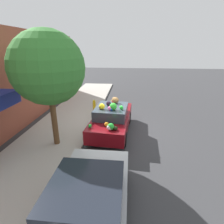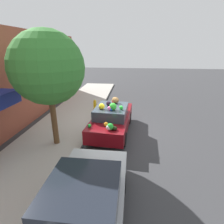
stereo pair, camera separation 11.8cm
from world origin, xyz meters
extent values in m
plane|color=#38383A|center=(0.00, 0.00, 0.00)|extent=(60.00, 60.00, 0.00)
cube|color=#B2ADA3|center=(0.00, 2.70, 0.06)|extent=(24.00, 3.20, 0.13)
cube|color=#9E4C38|center=(0.00, 4.95, 2.55)|extent=(18.00, 0.30, 5.09)
cylinder|color=brown|center=(-1.61, 2.28, 1.27)|extent=(0.24, 0.24, 2.28)
sphere|color=#388433|center=(-1.61, 2.28, 3.41)|extent=(2.87, 2.87, 2.87)
cylinder|color=gold|center=(2.92, 1.47, 0.40)|extent=(0.20, 0.20, 0.55)
sphere|color=gold|center=(2.92, 1.47, 0.74)|extent=(0.18, 0.18, 0.18)
cube|color=maroon|center=(0.00, -0.04, 0.64)|extent=(4.27, 1.99, 0.63)
cube|color=#333D47|center=(-0.17, -0.03, 1.20)|extent=(1.97, 1.62, 0.48)
cylinder|color=black|center=(1.34, 0.64, 0.33)|extent=(0.67, 0.23, 0.66)
cylinder|color=black|center=(1.23, -0.91, 0.33)|extent=(0.67, 0.23, 0.66)
cylinder|color=black|center=(-1.23, 0.83, 0.33)|extent=(0.67, 0.23, 0.66)
cylinder|color=black|center=(-1.34, -0.72, 0.33)|extent=(0.67, 0.23, 0.66)
sphere|color=pink|center=(1.15, -0.29, 1.04)|extent=(0.23, 0.23, 0.16)
sphere|color=blue|center=(-0.72, -0.07, 1.52)|extent=(0.24, 0.24, 0.17)
ellipsoid|color=black|center=(-1.69, -0.33, 1.03)|extent=(0.31, 0.30, 0.15)
sphere|color=green|center=(-1.58, 0.75, 1.03)|extent=(0.18, 0.18, 0.15)
sphere|color=yellow|center=(-0.56, 0.38, 1.58)|extent=(0.37, 0.37, 0.27)
sphere|color=pink|center=(1.00, 0.32, 1.08)|extent=(0.34, 0.34, 0.25)
sphere|color=green|center=(-0.64, -0.15, 1.61)|extent=(0.45, 0.45, 0.34)
ellipsoid|color=white|center=(-1.74, -0.13, 1.07)|extent=(0.35, 0.37, 0.23)
sphere|color=green|center=(-1.71, -0.16, 1.10)|extent=(0.40, 0.40, 0.28)
sphere|color=pink|center=(-0.71, -0.01, 1.54)|extent=(0.27, 0.27, 0.21)
ellipsoid|color=green|center=(-0.56, -0.53, 1.54)|extent=(0.27, 0.26, 0.20)
sphere|color=white|center=(0.99, -0.09, 1.09)|extent=(0.36, 0.36, 0.26)
ellipsoid|color=brown|center=(0.45, -0.16, 1.60)|extent=(0.52, 0.53, 0.32)
sphere|color=#925929|center=(1.77, 0.17, 1.06)|extent=(0.26, 0.26, 0.21)
ellipsoid|color=red|center=(0.44, -0.10, 1.52)|extent=(0.30, 0.31, 0.17)
sphere|color=orange|center=(-1.39, 0.06, 1.05)|extent=(0.19, 0.19, 0.19)
sphere|color=black|center=(1.21, -0.24, 1.08)|extent=(0.27, 0.27, 0.24)
sphere|color=yellow|center=(1.39, 0.47, 1.08)|extent=(0.36, 0.36, 0.26)
sphere|color=brown|center=(-0.54, 0.45, 1.52)|extent=(0.22, 0.22, 0.16)
sphere|color=black|center=(-0.02, 0.14, 1.55)|extent=(0.32, 0.32, 0.23)
sphere|color=white|center=(1.18, -0.51, 1.04)|extent=(0.24, 0.24, 0.17)
cube|color=#B7BABF|center=(-5.16, 0.01, 0.60)|extent=(3.95, 1.82, 0.62)
cube|color=#1E232D|center=(-5.32, 0.01, 1.18)|extent=(1.78, 1.60, 0.53)
cylinder|color=black|center=(-3.94, 0.85, 0.29)|extent=(0.59, 0.18, 0.59)
cylinder|color=black|center=(-3.94, -0.82, 0.29)|extent=(0.59, 0.18, 0.59)
camera|label=1|loc=(-8.18, -0.85, 4.16)|focal=28.00mm
camera|label=2|loc=(-8.17, -0.97, 4.16)|focal=28.00mm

